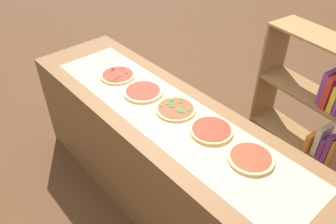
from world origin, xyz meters
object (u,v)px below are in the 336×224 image
pizza_pepperoni_0 (118,75)px  pizza_plain_3 (211,130)px  pizza_plain_1 (143,91)px  pizza_plain_4 (251,158)px  pizza_spinach_2 (176,109)px  bookshelf (314,125)px

pizza_pepperoni_0 → pizza_plain_3: pizza_plain_3 is taller
pizza_plain_1 → pizza_plain_4: pizza_plain_4 is taller
pizza_pepperoni_0 → pizza_plain_1: size_ratio=0.95×
pizza_pepperoni_0 → pizza_spinach_2: pizza_spinach_2 is taller
pizza_spinach_2 → bookshelf: (0.61, 0.92, -0.28)m
pizza_pepperoni_0 → pizza_plain_4: (1.28, 0.06, 0.00)m
pizza_plain_1 → pizza_pepperoni_0: bearing=-178.5°
pizza_plain_3 → bookshelf: 0.98m
pizza_pepperoni_0 → pizza_plain_1: 0.32m
pizza_plain_1 → pizza_plain_4: 0.96m
pizza_spinach_2 → pizza_plain_1: bearing=-172.8°
pizza_plain_3 → bookshelf: bearing=72.4°
pizza_plain_1 → pizza_spinach_2: bearing=7.2°
pizza_plain_1 → pizza_plain_3: (0.64, 0.06, 0.00)m
pizza_plain_1 → bookshelf: size_ratio=0.22×
pizza_spinach_2 → pizza_plain_4: (0.64, 0.01, 0.00)m
pizza_plain_4 → pizza_spinach_2: bearing=-179.0°
bookshelf → pizza_spinach_2: bearing=-123.4°
pizza_spinach_2 → pizza_plain_3: bearing=3.3°
pizza_pepperoni_0 → pizza_plain_4: 1.28m
pizza_pepperoni_0 → pizza_plain_4: size_ratio=1.01×
pizza_plain_1 → bookshelf: bearing=46.0°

